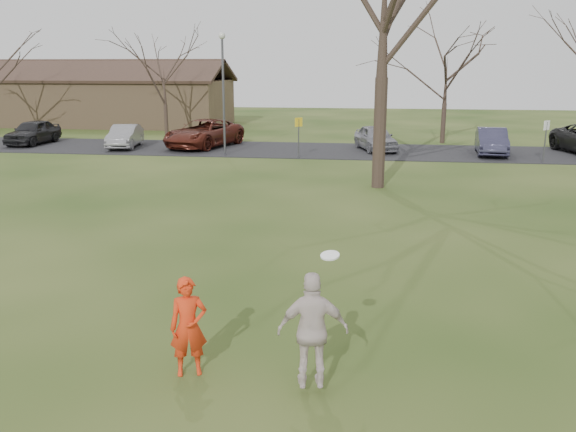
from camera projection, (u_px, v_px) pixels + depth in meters
The scene contains 14 objects.
ground at pixel (252, 371), 9.30m from camera, with size 120.00×120.00×0.00m, color #1E380F.
parking_strip at pixel (341, 151), 33.30m from camera, with size 62.00×6.50×0.04m, color black.
player_defender at pixel (188, 327), 9.05m from camera, with size 0.57×0.37×1.56m, color red.
car_0 at pixel (33, 132), 35.86m from camera, with size 1.71×4.26×1.45m, color black.
car_1 at pixel (125, 136), 34.31m from camera, with size 1.38×3.94×1.30m, color gray.
car_2 at pixel (204, 133), 34.57m from camera, with size 2.61×5.67×1.57m, color #4F1C12.
car_4 at pixel (375, 138), 33.21m from camera, with size 1.63×4.06×1.38m, color gray.
car_5 at pixel (492, 141), 31.65m from camera, with size 1.47×4.21×1.39m, color #2F2F46.
catching_play at pixel (313, 330), 8.42m from camera, with size 1.06×0.61×1.97m.
building at pixel (101, 100), 48.03m from camera, with size 20.60×8.50×5.14m.
lamp_post at pixel (223, 79), 30.75m from camera, with size 0.34×0.34×6.27m.
sign_yellow at pixel (299, 130), 30.34m from camera, with size 0.35×0.35×2.08m.
sign_white at pixel (546, 134), 28.71m from camera, with size 0.35×0.35×2.08m.
small_tree_row at pixel (418, 78), 36.61m from camera, with size 55.00×5.90×8.50m.
Camera 1 is at (1.73, -8.26, 4.62)m, focal length 37.25 mm.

